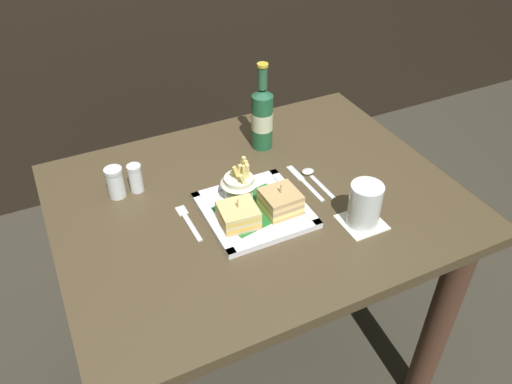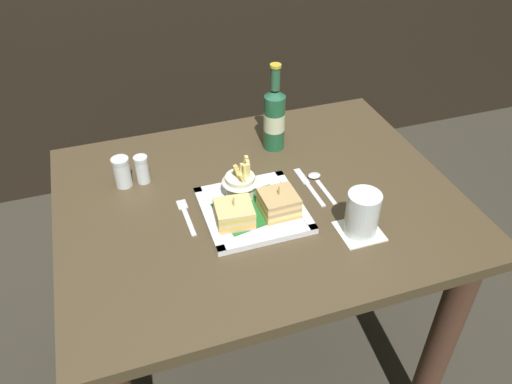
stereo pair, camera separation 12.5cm
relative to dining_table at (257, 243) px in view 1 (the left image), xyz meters
The scene contains 14 objects.
ground_plane 0.59m from the dining_table, ahead, with size 6.00×6.00×0.00m, color #363228.
dining_table is the anchor object (origin of this frame).
square_plate 0.18m from the dining_table, 122.47° to the right, with size 0.25×0.25×0.02m.
sandwich_half_left 0.23m from the dining_table, 137.86° to the right, with size 0.10×0.09×0.07m.
sandwich_half_right 0.22m from the dining_table, 74.51° to the right, with size 0.09×0.09×0.08m.
fries_cup 0.22m from the dining_table, 167.12° to the left, with size 0.09×0.09×0.11m.
beer_bottle 0.36m from the dining_table, 60.85° to the left, with size 0.06×0.06×0.26m.
drink_coaster 0.32m from the dining_table, 47.76° to the right, with size 0.10×0.10×0.00m, color white.
water_glass 0.35m from the dining_table, 47.76° to the right, with size 0.08×0.08×0.11m.
fork 0.26m from the dining_table, behind, with size 0.02×0.14×0.00m.
knife 0.22m from the dining_table, ahead, with size 0.02×0.17×0.00m.
spoon 0.24m from the dining_table, ahead, with size 0.04×0.14×0.01m.
salt_shaker 0.41m from the dining_table, 153.36° to the left, with size 0.05×0.05×0.08m.
pepper_shaker 0.37m from the dining_table, 149.14° to the left, with size 0.04×0.04×0.08m.
Camera 1 is at (-0.45, -0.91, 1.58)m, focal length 35.48 mm.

